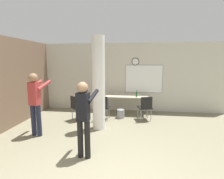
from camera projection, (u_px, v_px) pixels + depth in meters
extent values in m
cube|color=#7A604C|center=(5.00, 84.00, 5.21)|extent=(0.12, 7.00, 2.80)
cube|color=beige|center=(126.00, 77.00, 7.28)|extent=(8.00, 0.12, 2.80)
cylinder|color=black|center=(135.00, 62.00, 7.06)|extent=(0.30, 0.03, 0.30)
cylinder|color=white|center=(135.00, 62.00, 7.04)|extent=(0.26, 0.01, 0.25)
cube|color=#99999E|center=(144.00, 79.00, 7.14)|extent=(1.53, 0.01, 1.16)
cube|color=white|center=(144.00, 79.00, 7.13)|extent=(1.47, 0.02, 1.10)
cylinder|color=white|center=(99.00, 84.00, 5.24)|extent=(0.38, 0.38, 2.80)
cube|color=beige|center=(127.00, 96.00, 6.87)|extent=(1.67, 0.64, 0.03)
cylinder|color=gray|center=(106.00, 106.00, 6.76)|extent=(0.04, 0.04, 0.69)
cylinder|color=gray|center=(147.00, 107.00, 6.57)|extent=(0.04, 0.04, 0.69)
cylinder|color=gray|center=(108.00, 103.00, 7.28)|extent=(0.04, 0.04, 0.69)
cylinder|color=gray|center=(146.00, 104.00, 7.09)|extent=(0.04, 0.04, 0.69)
cylinder|color=#1E6B2D|center=(137.00, 95.00, 6.66)|extent=(0.06, 0.06, 0.18)
cylinder|color=#1E6B2D|center=(137.00, 91.00, 6.64)|extent=(0.02, 0.02, 0.08)
cylinder|color=gray|center=(121.00, 114.00, 6.43)|extent=(0.28, 0.28, 0.31)
cube|color=black|center=(79.00, 107.00, 6.19)|extent=(0.62, 0.62, 0.04)
cube|color=black|center=(74.00, 102.00, 6.01)|extent=(0.33, 0.27, 0.40)
cylinder|color=#99999E|center=(86.00, 114.00, 6.23)|extent=(0.02, 0.02, 0.43)
cylinder|color=#99999E|center=(81.00, 112.00, 6.48)|extent=(0.02, 0.02, 0.43)
cylinder|color=#99999E|center=(78.00, 116.00, 5.98)|extent=(0.02, 0.02, 0.43)
cylinder|color=#99999E|center=(72.00, 114.00, 6.23)|extent=(0.02, 0.02, 0.43)
cube|color=black|center=(145.00, 107.00, 6.17)|extent=(0.54, 0.54, 0.04)
cube|color=black|center=(147.00, 103.00, 5.94)|extent=(0.39, 0.13, 0.40)
cylinder|color=#99999E|center=(147.00, 112.00, 6.41)|extent=(0.02, 0.02, 0.43)
cylinder|color=#99999E|center=(138.00, 113.00, 6.36)|extent=(0.02, 0.02, 0.43)
cylinder|color=#99999E|center=(151.00, 115.00, 6.06)|extent=(0.02, 0.02, 0.43)
cylinder|color=#99999E|center=(141.00, 116.00, 6.01)|extent=(0.02, 0.02, 0.43)
cube|color=black|center=(103.00, 107.00, 6.23)|extent=(0.46, 0.46, 0.04)
cube|color=black|center=(102.00, 102.00, 6.00)|extent=(0.40, 0.05, 0.40)
cylinder|color=#99999E|center=(109.00, 112.00, 6.41)|extent=(0.02, 0.02, 0.43)
cylinder|color=#99999E|center=(100.00, 112.00, 6.48)|extent=(0.02, 0.02, 0.43)
cylinder|color=#99999E|center=(107.00, 115.00, 6.06)|extent=(0.02, 0.02, 0.43)
cylinder|color=#99999E|center=(97.00, 115.00, 6.13)|extent=(0.02, 0.02, 0.43)
cylinder|color=#1E2338|center=(39.00, 121.00, 4.83)|extent=(0.13, 0.13, 0.89)
cylinder|color=#1E2338|center=(34.00, 120.00, 4.87)|extent=(0.13, 0.13, 0.89)
cube|color=#B23838|center=(34.00, 94.00, 4.73)|extent=(0.28, 0.24, 0.63)
sphere|color=#997051|center=(33.00, 78.00, 4.66)|extent=(0.24, 0.24, 0.24)
cylinder|color=#B23838|center=(44.00, 85.00, 4.90)|extent=(0.17, 0.56, 0.25)
cylinder|color=#B23838|center=(36.00, 85.00, 4.97)|extent=(0.17, 0.56, 0.25)
cylinder|color=black|center=(87.00, 140.00, 3.71)|extent=(0.12, 0.12, 0.84)
cylinder|color=black|center=(80.00, 139.00, 3.76)|extent=(0.12, 0.12, 0.84)
cube|color=black|center=(83.00, 107.00, 3.62)|extent=(0.27, 0.22, 0.59)
sphere|color=#997051|center=(82.00, 87.00, 3.55)|extent=(0.23, 0.23, 0.23)
cylinder|color=black|center=(93.00, 96.00, 3.78)|extent=(0.16, 0.53, 0.24)
cylinder|color=black|center=(82.00, 95.00, 3.85)|extent=(0.16, 0.53, 0.24)
cube|color=white|center=(86.00, 93.00, 4.08)|extent=(0.05, 0.13, 0.04)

